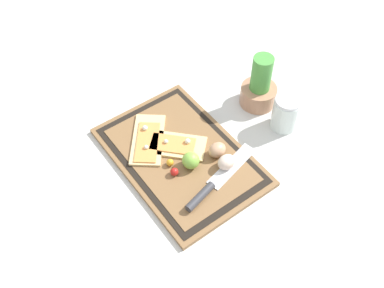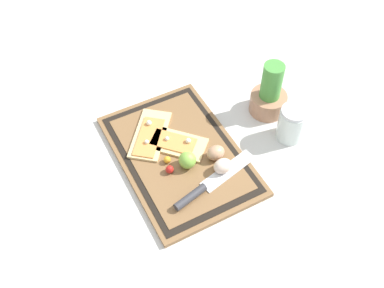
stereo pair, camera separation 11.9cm
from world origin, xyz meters
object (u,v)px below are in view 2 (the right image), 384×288
object	(u,v)px
knife	(202,189)
sauce_jar	(291,125)
egg_brown	(216,153)
pizza_slice_far	(177,143)
lime	(187,160)
cherry_tomato_yellow	(167,160)
cherry_tomato_red	(170,169)
egg_pink	(223,166)
pizza_slice_near	(150,135)
herb_pot	(269,96)

from	to	relation	value
knife	sauce_jar	xyz separation A→B (m)	(-0.06, 0.33, 0.02)
egg_brown	pizza_slice_far	bearing A→B (deg)	-141.20
pizza_slice_far	lime	size ratio (longest dim) A/B	3.65
pizza_slice_far	knife	distance (m)	0.17
knife	cherry_tomato_yellow	size ratio (longest dim) A/B	13.47
cherry_tomato_red	sauce_jar	xyz separation A→B (m)	(0.04, 0.38, 0.02)
egg_pink	cherry_tomato_yellow	size ratio (longest dim) A/B	2.55
cherry_tomato_red	cherry_tomato_yellow	distance (m)	0.03
pizza_slice_far	sauce_jar	world-z (taller)	sauce_jar
knife	egg_brown	distance (m)	0.12
pizza_slice_far	knife	bearing A→B (deg)	-3.68
pizza_slice_near	sauce_jar	size ratio (longest dim) A/B	1.82
cherry_tomato_yellow	pizza_slice_near	bearing A→B (deg)	-178.07
herb_pot	sauce_jar	distance (m)	0.12
pizza_slice_far	herb_pot	xyz separation A→B (m)	(-0.00, 0.32, 0.04)
pizza_slice_near	lime	bearing A→B (deg)	17.68
pizza_slice_far	sauce_jar	size ratio (longest dim) A/B	1.60
knife	cherry_tomato_red	bearing A→B (deg)	-152.21
egg_brown	herb_pot	world-z (taller)	herb_pot
egg_brown	sauce_jar	size ratio (longest dim) A/B	0.47
lime	cherry_tomato_red	xyz separation A→B (m)	(-0.00, -0.05, -0.01)
herb_pot	pizza_slice_near	bearing A→B (deg)	-99.21
lime	cherry_tomato_red	distance (m)	0.05
cherry_tomato_yellow	pizza_slice_far	bearing A→B (deg)	129.87
egg_pink	sauce_jar	distance (m)	0.25
sauce_jar	knife	bearing A→B (deg)	-79.96
pizza_slice_near	pizza_slice_far	xyz separation A→B (m)	(0.07, 0.06, 0.00)
egg_pink	cherry_tomato_red	world-z (taller)	egg_pink
knife	cherry_tomato_red	world-z (taller)	same
knife	egg_pink	bearing A→B (deg)	111.40
cherry_tomato_yellow	lime	bearing A→B (deg)	49.35
lime	cherry_tomato_red	bearing A→B (deg)	-93.54
pizza_slice_far	cherry_tomato_red	distance (m)	0.10
egg_pink	sauce_jar	size ratio (longest dim) A/B	0.47
pizza_slice_near	egg_brown	bearing A→B (deg)	39.60
pizza_slice_near	egg_pink	xyz separation A→B (m)	(0.21, 0.13, 0.02)
knife	egg_pink	world-z (taller)	egg_pink
pizza_slice_near	knife	size ratio (longest dim) A/B	0.73
cherry_tomato_yellow	sauce_jar	bearing A→B (deg)	79.00
egg_pink	lime	size ratio (longest dim) A/B	1.07
pizza_slice_far	egg_pink	size ratio (longest dim) A/B	3.40
pizza_slice_near	sauce_jar	bearing A→B (deg)	64.02
pizza_slice_near	pizza_slice_far	world-z (taller)	same
cherry_tomato_yellow	herb_pot	size ratio (longest dim) A/B	0.11
egg_brown	herb_pot	distance (m)	0.26
lime	cherry_tomato_yellow	world-z (taller)	lime
cherry_tomato_red	herb_pot	xyz separation A→B (m)	(-0.08, 0.38, 0.03)
cherry_tomato_yellow	herb_pot	world-z (taller)	herb_pot
cherry_tomato_yellow	sauce_jar	xyz separation A→B (m)	(0.07, 0.37, 0.02)
egg_brown	herb_pot	xyz separation A→B (m)	(-0.10, 0.24, 0.02)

